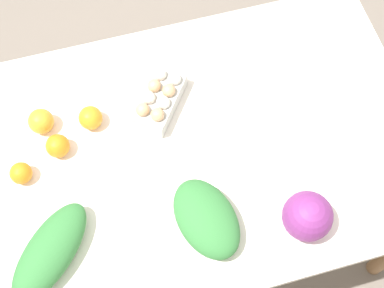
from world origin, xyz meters
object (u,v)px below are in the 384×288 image
orange_1 (91,118)px  orange_2 (41,121)px  greens_bunch_chard (206,219)px  greens_bunch_kale (50,252)px  egg_carton (159,99)px  orange_3 (21,173)px  cabbage_purple (307,216)px  orange_0 (58,146)px

orange_1 → orange_2: orange_2 is taller
orange_1 → greens_bunch_chard: bearing=122.0°
greens_bunch_kale → orange_1: 0.44m
orange_1 → orange_2: 0.16m
egg_carton → greens_bunch_chard: greens_bunch_chard is taller
orange_3 → cabbage_purple: bearing=154.7°
orange_3 → orange_0: bearing=-154.2°
orange_0 → orange_3: size_ratio=1.10×
egg_carton → orange_3: egg_carton is taller
egg_carton → orange_0: (0.34, 0.08, -0.01)m
cabbage_purple → greens_bunch_chard: 0.29m
greens_bunch_kale → orange_2: (-0.04, -0.43, -0.01)m
orange_2 → orange_0: bearing=110.4°
orange_1 → orange_2: size_ratio=0.94×
greens_bunch_chard → orange_2: size_ratio=3.22×
egg_carton → orange_3: size_ratio=3.58×
greens_bunch_kale → orange_3: size_ratio=4.66×
greens_bunch_kale → orange_0: (-0.07, -0.33, -0.01)m
greens_bunch_chard → orange_2: bearing=-47.2°
orange_1 → orange_2: (0.15, -0.03, 0.00)m
orange_0 → orange_1: orange_1 is taller
cabbage_purple → egg_carton: (0.31, -0.51, -0.03)m
orange_0 → orange_3: bearing=25.8°
egg_carton → greens_bunch_kale: (0.42, 0.40, 0.00)m
cabbage_purple → egg_carton: size_ratio=0.60×
greens_bunch_kale → orange_3: bearing=-79.4°
greens_bunch_chard → orange_0: (0.38, -0.35, -0.01)m
greens_bunch_chard → orange_1: (0.26, -0.42, -0.01)m
egg_carton → orange_1: 0.23m
cabbage_purple → orange_3: 0.86m
orange_2 → orange_1: bearing=169.4°
cabbage_purple → orange_2: cabbage_purple is taller
greens_bunch_chard → orange_0: 0.52m
orange_0 → cabbage_purple: bearing=146.9°
greens_bunch_chard → greens_bunch_kale: bearing=-3.1°
cabbage_purple → greens_bunch_kale: 0.74m
cabbage_purple → orange_3: bearing=-25.3°
cabbage_purple → greens_bunch_chard: bearing=-15.6°
orange_0 → orange_3: orange_0 is taller
orange_2 → orange_3: 0.18m
orange_2 → egg_carton: bearing=176.8°
egg_carton → cabbage_purple: bearing=-111.8°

